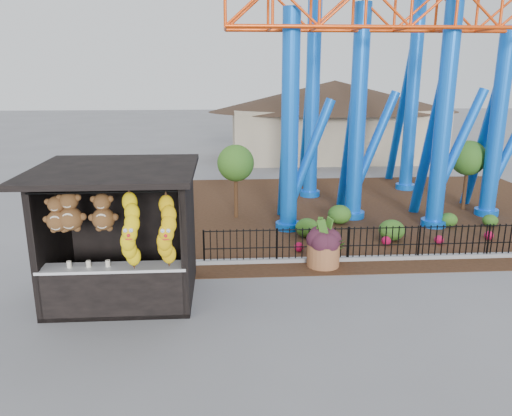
{
  "coord_description": "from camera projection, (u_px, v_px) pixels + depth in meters",
  "views": [
    {
      "loc": [
        -0.62,
        -9.86,
        5.14
      ],
      "look_at": [
        0.12,
        1.5,
        2.0
      ],
      "focal_mm": 35.0,
      "sensor_mm": 36.0,
      "label": 1
    }
  ],
  "objects": [
    {
      "name": "mulch_bed",
      "position": [
        347.0,
        211.0,
        18.83
      ],
      "size": [
        18.0,
        12.0,
        0.02
      ],
      "primitive_type": "cube",
      "color": "#331E11",
      "rests_on": "ground"
    },
    {
      "name": "curb",
      "position": [
        390.0,
        258.0,
        14.01
      ],
      "size": [
        18.0,
        0.18,
        0.12
      ],
      "primitive_type": "cube",
      "color": "gray",
      "rests_on": "ground"
    },
    {
      "name": "pavilion",
      "position": [
        334.0,
        107.0,
        29.69
      ],
      "size": [
        15.0,
        15.0,
        4.8
      ],
      "color": "#BFAD8C",
      "rests_on": "ground"
    },
    {
      "name": "planter_foliage",
      "position": [
        324.0,
        233.0,
        13.36
      ],
      "size": [
        0.7,
        0.7,
        0.64
      ],
      "primitive_type": "ellipsoid",
      "color": "#341521",
      "rests_on": "terracotta_planter"
    },
    {
      "name": "roller_coaster",
      "position": [
        386.0,
        32.0,
        17.41
      ],
      "size": [
        11.0,
        6.37,
        10.82
      ],
      "color": "blue",
      "rests_on": "ground"
    },
    {
      "name": "ground",
      "position": [
        255.0,
        314.0,
        10.89
      ],
      "size": [
        120.0,
        120.0,
        0.0
      ],
      "primitive_type": "plane",
      "color": "slate",
      "rests_on": "ground"
    },
    {
      "name": "terracotta_planter",
      "position": [
        323.0,
        255.0,
        13.53
      ],
      "size": [
        1.04,
        1.04,
        0.63
      ],
      "primitive_type": "cylinder",
      "rotation": [
        0.0,
        0.0,
        0.2
      ],
      "color": "#9B5E38",
      "rests_on": "ground"
    },
    {
      "name": "landscaping",
      "position": [
        372.0,
        224.0,
        16.31
      ],
      "size": [
        7.27,
        3.24,
        0.65
      ],
      "color": "#305D1B",
      "rests_on": "mulch_bed"
    },
    {
      "name": "potted_plant",
      "position": [
        331.0,
        251.0,
        13.52
      ],
      "size": [
        0.81,
        0.72,
        0.82
      ],
      "primitive_type": "imported",
      "rotation": [
        0.0,
        0.0,
        0.12
      ],
      "color": "#225819",
      "rests_on": "ground"
    },
    {
      "name": "prize_booth",
      "position": [
        119.0,
        237.0,
        11.14
      ],
      "size": [
        3.5,
        3.4,
        3.12
      ],
      "color": "black",
      "rests_on": "ground"
    },
    {
      "name": "picket_fence",
      "position": [
        423.0,
        242.0,
        13.95
      ],
      "size": [
        12.2,
        0.06,
        1.0
      ],
      "primitive_type": null,
      "color": "black",
      "rests_on": "ground"
    }
  ]
}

